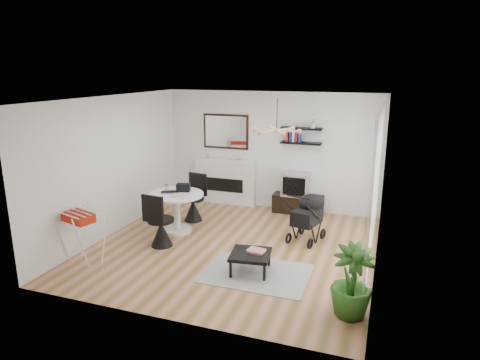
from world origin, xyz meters
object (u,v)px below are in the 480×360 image
(drying_rack, at_px, (83,235))
(coffee_table, at_px, (250,255))
(crt_tv, at_px, (296,184))
(dining_table, at_px, (176,207))
(stroller, at_px, (308,219))
(tv_console, at_px, (298,204))
(potted_plant, at_px, (352,281))
(fireplace, at_px, (225,176))

(drying_rack, distance_m, coffee_table, 2.83)
(crt_tv, bearing_deg, coffee_table, -90.91)
(dining_table, xyz_separation_m, stroller, (2.55, 0.44, -0.10))
(tv_console, bearing_deg, crt_tv, -176.69)
(potted_plant, bearing_deg, coffee_table, 155.42)
(stroller, relative_size, potted_plant, 1.01)
(fireplace, xyz_separation_m, crt_tv, (1.76, -0.13, -0.01))
(fireplace, distance_m, coffee_table, 3.71)
(dining_table, height_order, potted_plant, potted_plant)
(fireplace, relative_size, stroller, 2.17)
(crt_tv, height_order, dining_table, crt_tv)
(fireplace, relative_size, potted_plant, 2.18)
(fireplace, bearing_deg, stroller, -35.09)
(crt_tv, height_order, stroller, stroller)
(crt_tv, relative_size, potted_plant, 0.59)
(stroller, bearing_deg, fireplace, 159.53)
(crt_tv, distance_m, coffee_table, 3.16)
(drying_rack, relative_size, coffee_table, 1.31)
(crt_tv, xyz_separation_m, drying_rack, (-2.81, -3.73, -0.19))
(tv_console, xyz_separation_m, coffee_table, (-0.11, -3.14, 0.08))
(fireplace, height_order, coffee_table, fireplace)
(fireplace, distance_m, tv_console, 1.88)
(tv_console, relative_size, stroller, 1.13)
(drying_rack, bearing_deg, coffee_table, 29.07)
(potted_plant, bearing_deg, fireplace, 129.80)
(tv_console, height_order, potted_plant, potted_plant)
(tv_console, xyz_separation_m, dining_table, (-2.05, -1.94, 0.31))
(dining_table, xyz_separation_m, drying_rack, (-0.81, -1.79, -0.04))
(crt_tv, height_order, drying_rack, crt_tv)
(crt_tv, xyz_separation_m, stroller, (0.56, -1.50, -0.25))
(drying_rack, bearing_deg, stroller, 50.53)
(tv_console, distance_m, stroller, 1.60)
(fireplace, distance_m, crt_tv, 1.77)
(dining_table, relative_size, stroller, 1.09)
(drying_rack, bearing_deg, potted_plant, 14.90)
(tv_console, distance_m, dining_table, 2.84)
(crt_tv, bearing_deg, tv_console, 3.31)
(tv_console, xyz_separation_m, drying_rack, (-2.86, -3.73, 0.27))
(drying_rack, xyz_separation_m, stroller, (3.37, 2.23, -0.06))
(crt_tv, xyz_separation_m, potted_plant, (1.59, -3.89, -0.18))
(fireplace, xyz_separation_m, stroller, (2.32, -1.63, -0.26))
(tv_console, bearing_deg, dining_table, -136.58)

